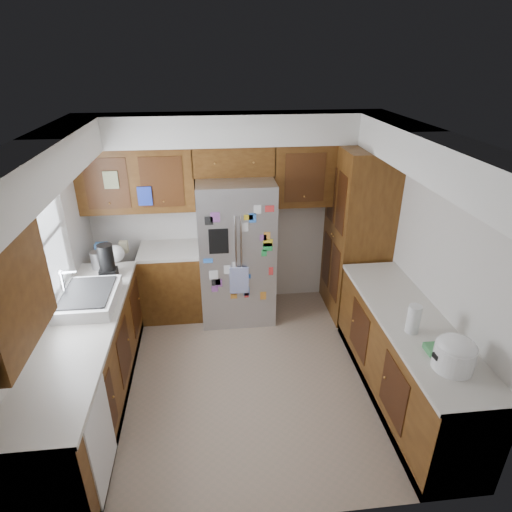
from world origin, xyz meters
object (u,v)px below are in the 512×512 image
at_px(pantry, 357,234).
at_px(rice_cooker, 455,353).
at_px(paper_towel, 414,319).
at_px(fridge, 236,251).

distance_m(pantry, rice_cooker, 2.31).
height_order(pantry, rice_cooker, pantry).
bearing_deg(rice_cooker, pantry, 89.99).
relative_size(pantry, paper_towel, 8.33).
height_order(pantry, fridge, pantry).
bearing_deg(pantry, rice_cooker, -90.01).
distance_m(fridge, rice_cooker, 2.80).
bearing_deg(paper_towel, pantry, 86.75).
xyz_separation_m(rice_cooker, paper_towel, (-0.10, 0.49, -0.01)).
bearing_deg(paper_towel, rice_cooker, -78.01).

